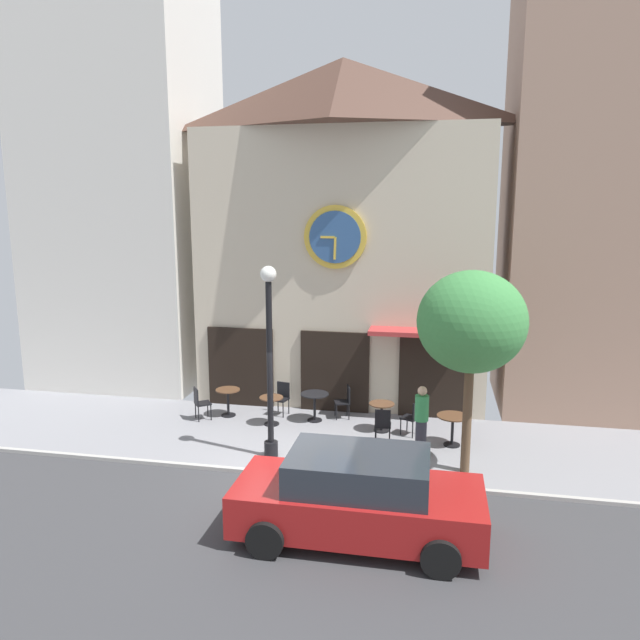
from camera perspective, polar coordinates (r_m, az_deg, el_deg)
The scene contains 18 objects.
ground_plane at distance 12.34m, azimuth -3.77°, elevation -16.97°, with size 29.35×11.00×0.13m.
clock_building at distance 17.33m, azimuth 2.11°, elevation 8.46°, with size 8.31×3.41×9.74m.
neighbor_building_left at distance 20.85m, azimuth -18.30°, elevation 13.75°, with size 5.32×4.38×13.99m.
neighbor_building_right at distance 18.81m, azimuth 28.29°, elevation 11.82°, with size 6.93×3.97×12.95m.
street_lamp at distance 13.55m, azimuth -4.83°, elevation -4.07°, with size 0.36×0.36×4.45m.
street_tree at distance 12.87m, azimuth 14.30°, elevation -0.26°, with size 2.29×2.06×4.44m.
cafe_table_center_left at distance 16.82m, azimuth -8.79°, elevation -7.34°, with size 0.67×0.67×0.76m.
cafe_table_center at distance 16.04m, azimuth -4.67°, elevation -8.22°, with size 0.63×0.63×0.76m.
cafe_table_rightmost at distance 16.25m, azimuth -0.52°, elevation -7.74°, with size 0.76×0.76×0.77m.
cafe_table_near_door at distance 15.63m, azimuth 5.92°, elevation -8.76°, with size 0.65×0.65×0.75m.
cafe_table_near_curb at distance 14.98m, azimuth 12.57°, elevation -9.64°, with size 0.77×0.77×0.76m.
cafe_chair_facing_street at distance 15.44m, azimuth 8.89°, elevation -9.01°, with size 0.53×0.53×0.90m.
cafe_chair_under_awning at distance 14.82m, azimuth 6.02°, elevation -9.78°, with size 0.42×0.42×0.90m.
cafe_chair_outer at distance 16.81m, azimuth -3.67°, elevation -7.24°, with size 0.48×0.48×0.90m.
cafe_chair_near_tree at distance 16.49m, azimuth 2.41°, elevation -7.59°, with size 0.50×0.50×0.90m.
cafe_chair_mid_row at distance 16.66m, azimuth -11.42°, elevation -7.60°, with size 0.56×0.56×0.90m.
pedestrian_green at distance 14.19m, azimuth 9.67°, elevation -9.39°, with size 0.34×0.34×1.67m.
parked_car_red at distance 10.81m, azimuth 3.67°, elevation -16.53°, with size 4.31×2.03×1.55m.
Camera 1 is at (2.86, -11.63, 5.71)m, focal length 33.46 mm.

